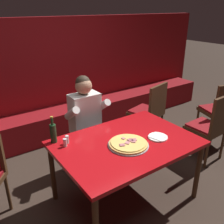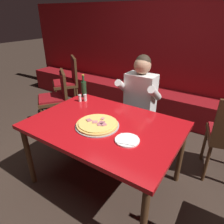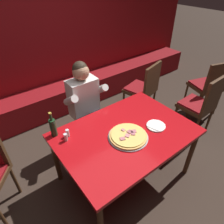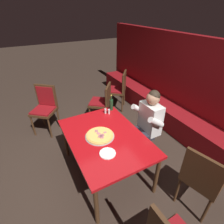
% 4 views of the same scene
% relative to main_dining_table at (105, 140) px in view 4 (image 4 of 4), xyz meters
% --- Properties ---
extents(ground_plane, '(24.00, 24.00, 0.00)m').
position_rel_main_dining_table_xyz_m(ground_plane, '(0.00, 0.00, -0.68)').
color(ground_plane, '#33261E').
extents(booth_wall_panel, '(6.80, 0.16, 1.90)m').
position_rel_main_dining_table_xyz_m(booth_wall_panel, '(0.00, 2.18, 0.27)').
color(booth_wall_panel, maroon).
rests_on(booth_wall_panel, ground_plane).
extents(booth_bench, '(6.46, 0.48, 0.46)m').
position_rel_main_dining_table_xyz_m(booth_bench, '(0.00, 1.86, -0.45)').
color(booth_bench, maroon).
rests_on(booth_bench, ground_plane).
extents(main_dining_table, '(1.45, 1.03, 0.75)m').
position_rel_main_dining_table_xyz_m(main_dining_table, '(0.00, 0.00, 0.00)').
color(main_dining_table, '#422816').
rests_on(main_dining_table, ground_plane).
extents(pizza, '(0.42, 0.42, 0.05)m').
position_rel_main_dining_table_xyz_m(pizza, '(-0.03, -0.07, 0.09)').
color(pizza, '#9E9EA3').
rests_on(pizza, main_dining_table).
extents(plate_white_paper, '(0.21, 0.21, 0.02)m').
position_rel_main_dining_table_xyz_m(plate_white_paper, '(0.33, -0.13, 0.08)').
color(plate_white_paper, white).
rests_on(plate_white_paper, main_dining_table).
extents(beer_bottle, '(0.07, 0.07, 0.29)m').
position_rel_main_dining_table_xyz_m(beer_bottle, '(-0.62, 0.43, 0.18)').
color(beer_bottle, '#19381E').
rests_on(beer_bottle, main_dining_table).
extents(shaker_oregano, '(0.04, 0.04, 0.09)m').
position_rel_main_dining_table_xyz_m(shaker_oregano, '(-0.52, 0.33, 0.11)').
color(shaker_oregano, silver).
rests_on(shaker_oregano, main_dining_table).
extents(shaker_red_pepper_flakes, '(0.04, 0.04, 0.09)m').
position_rel_main_dining_table_xyz_m(shaker_red_pepper_flakes, '(-0.56, 0.28, 0.11)').
color(shaker_red_pepper_flakes, silver).
rests_on(shaker_red_pepper_flakes, main_dining_table).
extents(diner_seated_blue_shirt, '(0.53, 0.53, 1.27)m').
position_rel_main_dining_table_xyz_m(diner_seated_blue_shirt, '(-0.02, 0.75, 0.03)').
color(diner_seated_blue_shirt, black).
rests_on(diner_seated_blue_shirt, ground_plane).
extents(dining_chair_side_aisle, '(0.62, 0.62, 0.99)m').
position_rel_main_dining_table_xyz_m(dining_chair_side_aisle, '(-1.72, 1.24, -0.09)').
color(dining_chair_side_aisle, '#422816').
rests_on(dining_chair_side_aisle, ground_plane).
extents(dining_chair_by_booth, '(0.62, 0.62, 1.01)m').
position_rel_main_dining_table_xyz_m(dining_chair_by_booth, '(-1.64, -0.59, -0.09)').
color(dining_chair_by_booth, '#422816').
rests_on(dining_chair_by_booth, ground_plane).
extents(dining_chair_far_right, '(0.62, 0.62, 0.92)m').
position_rel_main_dining_table_xyz_m(dining_chair_far_right, '(-1.36, 0.60, -0.13)').
color(dining_chair_far_right, '#422816').
rests_on(dining_chair_far_right, ground_plane).
extents(dining_chair_near_left, '(0.54, 0.54, 1.00)m').
position_rel_main_dining_table_xyz_m(dining_chair_near_left, '(1.08, 0.77, -0.08)').
color(dining_chair_near_left, '#422816').
rests_on(dining_chair_near_left, ground_plane).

